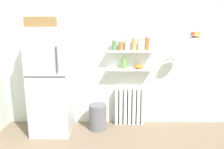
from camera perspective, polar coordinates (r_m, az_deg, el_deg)
The scene contains 15 objects.
back_wall at distance 4.24m, azimuth 2.72°, elevation 4.69°, with size 7.04×0.10×2.60m, color silver.
refrigerator at distance 4.06m, azimuth -15.11°, elevation -1.10°, with size 0.66×0.73×2.00m.
radiator at distance 4.37m, azimuth 4.42°, elevation -8.02°, with size 0.55×0.12×0.70m.
wall_shelf_lower at distance 4.13m, azimuth 4.63°, elevation 1.34°, with size 0.84×0.22×0.03m, color white.
wall_shelf_upper at distance 4.07m, azimuth 4.71°, elevation 5.88°, with size 0.84×0.22×0.03m, color white.
storage_jar_0 at distance 4.05m, azimuth 0.62°, elevation 7.38°, with size 0.08×0.08×0.19m.
storage_jar_1 at distance 4.05m, azimuth 2.27°, elevation 7.19°, with size 0.10×0.10×0.16m.
storage_jar_2 at distance 4.06m, azimuth 3.92°, elevation 7.66°, with size 0.10×0.10×0.23m.
storage_jar_3 at distance 4.07m, azimuth 5.57°, elevation 7.53°, with size 0.09×0.09×0.22m.
storage_jar_4 at distance 4.08m, azimuth 7.20°, elevation 7.38°, with size 0.11×0.11×0.20m.
storage_jar_5 at distance 4.09m, azimuth 8.83°, elevation 7.64°, with size 0.08×0.08×0.24m.
vase at distance 4.10m, azimuth 3.00°, elevation 2.90°, with size 0.08×0.08×0.20m, color #66A84C.
shelf_bowl at distance 4.13m, azimuth 6.74°, elevation 2.02°, with size 0.17×0.17×0.08m, color orange.
trash_bin at distance 4.21m, azimuth -3.60°, elevation -10.55°, with size 0.31×0.31×0.47m, color slate.
hanging_fruit_basket at distance 3.92m, azimuth 20.29°, elevation 9.25°, with size 0.27×0.27×0.10m.
Camera 1 is at (-0.17, -2.14, 1.93)m, focal length 36.45 mm.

